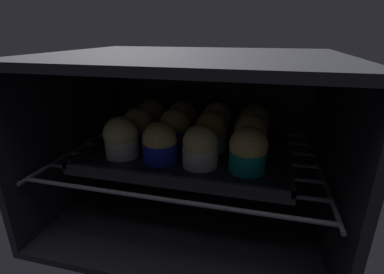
{
  "coord_description": "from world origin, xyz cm",
  "views": [
    {
      "loc": [
        14.8,
        -34.95,
        39.59
      ],
      "look_at": [
        0.0,
        22.57,
        17.52
      ],
      "focal_mm": 26.64,
      "sensor_mm": 36.0,
      "label": 1
    }
  ],
  "objects_px": {
    "muffin_row2_col2": "(217,121)",
    "muffin_row2_col1": "(182,119)",
    "muffin_row0_col3": "(248,151)",
    "muffin_row1_col2": "(211,131)",
    "muffin_row2_col3": "(253,123)",
    "muffin_row0_col2": "(200,147)",
    "muffin_row0_col1": "(160,143)",
    "baking_tray": "(192,149)",
    "muffin_row2_col0": "(151,116)",
    "muffin_row1_col1": "(175,128)",
    "muffin_row1_col0": "(139,126)",
    "muffin_row1_col3": "(250,135)",
    "muffin_row0_col0": "(121,138)"
  },
  "relations": [
    {
      "from": "muffin_row1_col1",
      "to": "muffin_row2_col0",
      "type": "relative_size",
      "value": 1.0
    },
    {
      "from": "muffin_row0_col2",
      "to": "muffin_row2_col0",
      "type": "bearing_deg",
      "value": 134.92
    },
    {
      "from": "muffin_row1_col0",
      "to": "muffin_row0_col3",
      "type": "bearing_deg",
      "value": -19.15
    },
    {
      "from": "muffin_row1_col0",
      "to": "muffin_row2_col1",
      "type": "distance_m",
      "value": 0.11
    },
    {
      "from": "muffin_row0_col2",
      "to": "muffin_row1_col3",
      "type": "xyz_separation_m",
      "value": [
        0.09,
        0.09,
        0.0
      ]
    },
    {
      "from": "baking_tray",
      "to": "muffin_row1_col1",
      "type": "xyz_separation_m",
      "value": [
        -0.04,
        0.0,
        0.04
      ]
    },
    {
      "from": "muffin_row0_col0",
      "to": "muffin_row1_col1",
      "type": "xyz_separation_m",
      "value": [
        0.09,
        0.09,
        0.0
      ]
    },
    {
      "from": "baking_tray",
      "to": "muffin_row2_col0",
      "type": "xyz_separation_m",
      "value": [
        -0.13,
        0.08,
        0.05
      ]
    },
    {
      "from": "muffin_row1_col0",
      "to": "muffin_row2_col0",
      "type": "relative_size",
      "value": 0.96
    },
    {
      "from": "muffin_row1_col1",
      "to": "muffin_row2_col3",
      "type": "distance_m",
      "value": 0.19
    },
    {
      "from": "muffin_row1_col3",
      "to": "muffin_row2_col0",
      "type": "distance_m",
      "value": 0.27
    },
    {
      "from": "muffin_row0_col0",
      "to": "muffin_row1_col2",
      "type": "relative_size",
      "value": 0.98
    },
    {
      "from": "baking_tray",
      "to": "muffin_row0_col3",
      "type": "xyz_separation_m",
      "value": [
        0.13,
        -0.09,
        0.05
      ]
    },
    {
      "from": "baking_tray",
      "to": "muffin_row1_col3",
      "type": "xyz_separation_m",
      "value": [
        0.13,
        -0.0,
        0.05
      ]
    },
    {
      "from": "muffin_row2_col1",
      "to": "muffin_row0_col1",
      "type": "bearing_deg",
      "value": -89.13
    },
    {
      "from": "baking_tray",
      "to": "muffin_row1_col0",
      "type": "height_order",
      "value": "muffin_row1_col0"
    },
    {
      "from": "muffin_row0_col1",
      "to": "muffin_row2_col3",
      "type": "xyz_separation_m",
      "value": [
        0.17,
        0.17,
        0.0
      ]
    },
    {
      "from": "muffin_row0_col1",
      "to": "muffin_row1_col2",
      "type": "bearing_deg",
      "value": 44.19
    },
    {
      "from": "muffin_row0_col3",
      "to": "muffin_row1_col3",
      "type": "height_order",
      "value": "muffin_row1_col3"
    },
    {
      "from": "muffin_row2_col2",
      "to": "muffin_row2_col3",
      "type": "height_order",
      "value": "muffin_row2_col3"
    },
    {
      "from": "muffin_row0_col1",
      "to": "muffin_row2_col3",
      "type": "distance_m",
      "value": 0.24
    },
    {
      "from": "muffin_row0_col0",
      "to": "muffin_row1_col3",
      "type": "relative_size",
      "value": 0.96
    },
    {
      "from": "muffin_row1_col3",
      "to": "muffin_row2_col3",
      "type": "relative_size",
      "value": 0.99
    },
    {
      "from": "muffin_row0_col2",
      "to": "muffin_row1_col0",
      "type": "xyz_separation_m",
      "value": [
        -0.17,
        0.09,
        -0.0
      ]
    },
    {
      "from": "muffin_row2_col3",
      "to": "muffin_row0_col2",
      "type": "bearing_deg",
      "value": -118.17
    },
    {
      "from": "muffin_row2_col2",
      "to": "muffin_row2_col1",
      "type": "bearing_deg",
      "value": -176.85
    },
    {
      "from": "muffin_row1_col1",
      "to": "muffin_row2_col3",
      "type": "bearing_deg",
      "value": 24.89
    },
    {
      "from": "muffin_row2_col0",
      "to": "baking_tray",
      "type": "bearing_deg",
      "value": -32.07
    },
    {
      "from": "muffin_row1_col3",
      "to": "muffin_row2_col2",
      "type": "bearing_deg",
      "value": 134.56
    },
    {
      "from": "baking_tray",
      "to": "muffin_row2_col1",
      "type": "bearing_deg",
      "value": 119.45
    },
    {
      "from": "muffin_row0_col2",
      "to": "muffin_row2_col1",
      "type": "distance_m",
      "value": 0.19
    },
    {
      "from": "muffin_row2_col1",
      "to": "muffin_row1_col0",
      "type": "bearing_deg",
      "value": -136.33
    },
    {
      "from": "muffin_row0_col3",
      "to": "muffin_row1_col1",
      "type": "distance_m",
      "value": 0.19
    },
    {
      "from": "muffin_row0_col2",
      "to": "muffin_row2_col1",
      "type": "height_order",
      "value": "muffin_row2_col1"
    },
    {
      "from": "muffin_row1_col3",
      "to": "muffin_row2_col2",
      "type": "xyz_separation_m",
      "value": [
        -0.09,
        0.09,
        -0.0
      ]
    },
    {
      "from": "muffin_row0_col3",
      "to": "muffin_row1_col1",
      "type": "bearing_deg",
      "value": 151.89
    },
    {
      "from": "muffin_row2_col2",
      "to": "muffin_row2_col3",
      "type": "bearing_deg",
      "value": -2.9
    },
    {
      "from": "baking_tray",
      "to": "muffin_row0_col0",
      "type": "height_order",
      "value": "muffin_row0_col0"
    },
    {
      "from": "muffin_row2_col2",
      "to": "muffin_row0_col1",
      "type": "bearing_deg",
      "value": -115.85
    },
    {
      "from": "muffin_row0_col2",
      "to": "muffin_row2_col3",
      "type": "relative_size",
      "value": 0.93
    },
    {
      "from": "muffin_row1_col2",
      "to": "muffin_row2_col0",
      "type": "height_order",
      "value": "same"
    },
    {
      "from": "muffin_row1_col0",
      "to": "muffin_row1_col3",
      "type": "distance_m",
      "value": 0.26
    },
    {
      "from": "muffin_row1_col1",
      "to": "muffin_row2_col0",
      "type": "bearing_deg",
      "value": 138.86
    },
    {
      "from": "muffin_row1_col0",
      "to": "muffin_row2_col0",
      "type": "distance_m",
      "value": 0.08
    },
    {
      "from": "muffin_row0_col3",
      "to": "muffin_row1_col2",
      "type": "height_order",
      "value": "same"
    },
    {
      "from": "muffin_row2_col3",
      "to": "muffin_row1_col1",
      "type": "bearing_deg",
      "value": -155.11
    },
    {
      "from": "muffin_row1_col1",
      "to": "muffin_row2_col1",
      "type": "distance_m",
      "value": 0.08
    },
    {
      "from": "muffin_row1_col0",
      "to": "baking_tray",
      "type": "bearing_deg",
      "value": -1.02
    },
    {
      "from": "muffin_row1_col0",
      "to": "muffin_row2_col3",
      "type": "distance_m",
      "value": 0.27
    },
    {
      "from": "muffin_row0_col2",
      "to": "muffin_row0_col0",
      "type": "bearing_deg",
      "value": 178.27
    }
  ]
}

